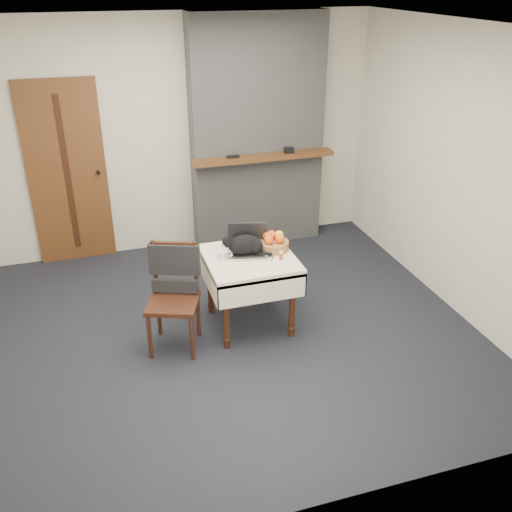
{
  "coord_description": "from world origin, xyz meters",
  "views": [
    {
      "loc": [
        -1.0,
        -4.23,
        2.97
      ],
      "look_at": [
        0.32,
        0.02,
        0.72
      ],
      "focal_mm": 40.0,
      "sensor_mm": 36.0,
      "label": 1
    }
  ],
  "objects_px": {
    "side_table": "(250,268)",
    "chair": "(174,281)",
    "cream_jar": "(222,256)",
    "pill_bottle": "(281,255)",
    "laptop": "(248,246)",
    "door": "(67,174)",
    "fruit_basket": "(273,243)",
    "cat": "(245,245)"
  },
  "relations": [
    {
      "from": "cream_jar",
      "to": "chair",
      "type": "xyz_separation_m",
      "value": [
        -0.44,
        -0.08,
        -0.14
      ]
    },
    {
      "from": "side_table",
      "to": "cat",
      "type": "distance_m",
      "value": 0.21
    },
    {
      "from": "door",
      "to": "cat",
      "type": "xyz_separation_m",
      "value": [
        1.45,
        -1.85,
        -0.21
      ]
    },
    {
      "from": "side_table",
      "to": "chair",
      "type": "distance_m",
      "value": 0.69
    },
    {
      "from": "laptop",
      "to": "cream_jar",
      "type": "distance_m",
      "value": 0.27
    },
    {
      "from": "side_table",
      "to": "fruit_basket",
      "type": "height_order",
      "value": "fruit_basket"
    },
    {
      "from": "laptop",
      "to": "chair",
      "type": "height_order",
      "value": "laptop"
    },
    {
      "from": "fruit_basket",
      "to": "cat",
      "type": "bearing_deg",
      "value": -173.04
    },
    {
      "from": "door",
      "to": "fruit_basket",
      "type": "distance_m",
      "value": 2.52
    },
    {
      "from": "fruit_basket",
      "to": "chair",
      "type": "relative_size",
      "value": 0.3
    },
    {
      "from": "side_table",
      "to": "pill_bottle",
      "type": "bearing_deg",
      "value": -27.78
    },
    {
      "from": "side_table",
      "to": "laptop",
      "type": "relative_size",
      "value": 1.89
    },
    {
      "from": "laptop",
      "to": "pill_bottle",
      "type": "height_order",
      "value": "laptop"
    },
    {
      "from": "side_table",
      "to": "chair",
      "type": "bearing_deg",
      "value": -174.56
    },
    {
      "from": "door",
      "to": "cream_jar",
      "type": "height_order",
      "value": "door"
    },
    {
      "from": "side_table",
      "to": "cream_jar",
      "type": "bearing_deg",
      "value": 176.22
    },
    {
      "from": "side_table",
      "to": "fruit_basket",
      "type": "xyz_separation_m",
      "value": [
        0.25,
        0.09,
        0.18
      ]
    },
    {
      "from": "door",
      "to": "cat",
      "type": "bearing_deg",
      "value": -51.82
    },
    {
      "from": "side_table",
      "to": "fruit_basket",
      "type": "bearing_deg",
      "value": 19.2
    },
    {
      "from": "laptop",
      "to": "side_table",
      "type": "bearing_deg",
      "value": -83.62
    },
    {
      "from": "side_table",
      "to": "chair",
      "type": "xyz_separation_m",
      "value": [
        -0.69,
        -0.07,
        0.01
      ]
    },
    {
      "from": "door",
      "to": "fruit_basket",
      "type": "relative_size",
      "value": 7.21
    },
    {
      "from": "laptop",
      "to": "cream_jar",
      "type": "xyz_separation_m",
      "value": [
        -0.26,
        -0.08,
        -0.03
      ]
    },
    {
      "from": "side_table",
      "to": "chair",
      "type": "relative_size",
      "value": 0.83
    },
    {
      "from": "laptop",
      "to": "pill_bottle",
      "type": "relative_size",
      "value": 5.49
    },
    {
      "from": "side_table",
      "to": "fruit_basket",
      "type": "distance_m",
      "value": 0.32
    },
    {
      "from": "laptop",
      "to": "cream_jar",
      "type": "bearing_deg",
      "value": -149.11
    },
    {
      "from": "laptop",
      "to": "fruit_basket",
      "type": "distance_m",
      "value": 0.24
    },
    {
      "from": "laptop",
      "to": "door",
      "type": "bearing_deg",
      "value": 143.97
    },
    {
      "from": "chair",
      "to": "laptop",
      "type": "bearing_deg",
      "value": 33.43
    },
    {
      "from": "door",
      "to": "chair",
      "type": "bearing_deg",
      "value": -68.25
    },
    {
      "from": "fruit_basket",
      "to": "chair",
      "type": "distance_m",
      "value": 0.97
    },
    {
      "from": "laptop",
      "to": "pill_bottle",
      "type": "xyz_separation_m",
      "value": [
        0.23,
        -0.22,
        -0.03
      ]
    },
    {
      "from": "pill_bottle",
      "to": "side_table",
      "type": "bearing_deg",
      "value": 152.22
    },
    {
      "from": "pill_bottle",
      "to": "fruit_basket",
      "type": "relative_size",
      "value": 0.27
    },
    {
      "from": "cat",
      "to": "fruit_basket",
      "type": "distance_m",
      "value": 0.28
    },
    {
      "from": "side_table",
      "to": "laptop",
      "type": "distance_m",
      "value": 0.2
    },
    {
      "from": "side_table",
      "to": "cream_jar",
      "type": "height_order",
      "value": "cream_jar"
    },
    {
      "from": "cream_jar",
      "to": "fruit_basket",
      "type": "distance_m",
      "value": 0.5
    },
    {
      "from": "pill_bottle",
      "to": "chair",
      "type": "xyz_separation_m",
      "value": [
        -0.94,
        0.06,
        -0.14
      ]
    },
    {
      "from": "laptop",
      "to": "fruit_basket",
      "type": "bearing_deg",
      "value": 13.07
    },
    {
      "from": "cream_jar",
      "to": "pill_bottle",
      "type": "xyz_separation_m",
      "value": [
        0.5,
        -0.15,
        0.0
      ]
    }
  ]
}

